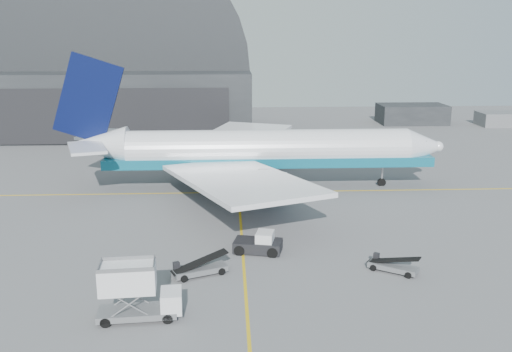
{
  "coord_description": "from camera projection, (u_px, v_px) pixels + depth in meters",
  "views": [
    {
      "loc": [
        -1.16,
        -47.06,
        19.15
      ],
      "look_at": [
        1.67,
        10.34,
        4.5
      ],
      "focal_mm": 40.0,
      "sensor_mm": 36.0,
      "label": 1
    }
  ],
  "objects": [
    {
      "name": "hangar",
      "position": [
        120.0,
        82.0,
        109.79
      ],
      "size": [
        50.0,
        28.3,
        28.0
      ],
      "color": "black",
      "rests_on": "ground"
    },
    {
      "name": "taxi_lines",
      "position": [
        240.0,
        211.0,
        62.59
      ],
      "size": [
        80.0,
        42.12,
        0.02
      ],
      "color": "gold",
      "rests_on": "ground"
    },
    {
      "name": "catering_truck",
      "position": [
        136.0,
        292.0,
        38.6
      ],
      "size": [
        5.85,
        2.57,
        3.92
      ],
      "rotation": [
        0.0,
        0.0,
        0.08
      ],
      "color": "slate",
      "rests_on": "ground"
    },
    {
      "name": "distant_bldg_a",
      "position": [
        411.0,
        123.0,
        121.83
      ],
      "size": [
        14.0,
        8.0,
        4.0
      ],
      "primitive_type": "cube",
      "color": "black",
      "rests_on": "ground"
    },
    {
      "name": "belt_loader_a",
      "position": [
        199.0,
        269.0,
        45.92
      ],
      "size": [
        4.69,
        3.07,
        1.78
      ],
      "rotation": [
        0.0,
        0.0,
        0.4
      ],
      "color": "slate",
      "rests_on": "ground"
    },
    {
      "name": "traffic_cone",
      "position": [
        260.0,
        233.0,
        54.93
      ],
      "size": [
        0.33,
        0.33,
        0.48
      ],
      "color": "#F23507",
      "rests_on": "ground"
    },
    {
      "name": "pushback_tug",
      "position": [
        259.0,
        244.0,
        50.74
      ],
      "size": [
        4.62,
        3.27,
        1.95
      ],
      "rotation": [
        0.0,
        0.0,
        -0.22
      ],
      "color": "black",
      "rests_on": "ground"
    },
    {
      "name": "airliner",
      "position": [
        253.0,
        151.0,
        70.75
      ],
      "size": [
        48.28,
        46.81,
        16.94
      ],
      "color": "white",
      "rests_on": "ground"
    },
    {
      "name": "distant_bldg_b",
      "position": [
        498.0,
        126.0,
        118.77
      ],
      "size": [
        8.0,
        6.0,
        2.8
      ],
      "primitive_type": "cube",
      "color": "slate",
      "rests_on": "ground"
    },
    {
      "name": "belt_loader_b",
      "position": [
        393.0,
        266.0,
        46.62
      ],
      "size": [
        4.06,
        3.33,
        1.62
      ],
      "rotation": [
        0.0,
        0.0,
        -0.59
      ],
      "color": "slate",
      "rests_on": "ground"
    },
    {
      "name": "ground",
      "position": [
        243.0,
        254.0,
        50.33
      ],
      "size": [
        200.0,
        200.0,
        0.0
      ],
      "primitive_type": "plane",
      "color": "#565659",
      "rests_on": "ground"
    }
  ]
}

